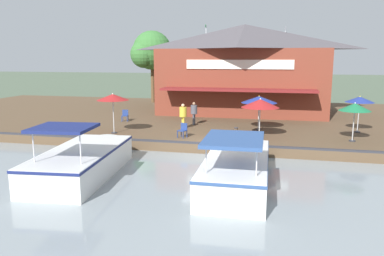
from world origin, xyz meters
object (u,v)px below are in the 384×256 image
Objects in this scene: patio_umbrella_back_row at (355,107)px; tree_upstream_bank at (150,52)px; motorboat_fourth_along at (238,164)px; person_near_entrance at (194,111)px; patio_umbrella_far_corner at (260,103)px; cafe_chair_back_row_seat at (183,130)px; motorboat_mid_row at (88,157)px; mooring_post at (236,136)px; patio_umbrella_by_entrance at (360,100)px; waterfront_restaurant at (244,68)px; tree_behind_restaurant at (277,62)px; patio_umbrella_mid_patio_right at (113,97)px; patio_umbrella_near_quay_edge at (259,100)px; cafe_chair_mid_patio at (125,115)px; person_mid_patio at (183,113)px.

patio_umbrella_back_row is 23.38m from tree_upstream_bank.
tree_upstream_bank reaches higher than motorboat_fourth_along.
patio_umbrella_far_corner is at bearing 54.72° from person_near_entrance.
cafe_chair_back_row_seat is 0.11× the size of motorboat_mid_row.
person_near_entrance is at bearing -147.41° from mooring_post.
patio_umbrella_by_entrance reaches higher than cafe_chair_back_row_seat.
waterfront_restaurant is at bearing -176.40° from mooring_post.
tree_behind_restaurant is at bearing 156.91° from person_near_entrance.
tree_behind_restaurant is (-18.51, 1.94, 3.77)m from mooring_post.
patio_umbrella_back_row is 1.38× the size of person_near_entrance.
mooring_post is at bearing 31.65° from tree_upstream_bank.
patio_umbrella_mid_patio_right is 0.32× the size of motorboat_mid_row.
patio_umbrella_near_quay_edge reaches higher than patio_umbrella_back_row.
cafe_chair_back_row_seat is at bearing -69.16° from patio_umbrella_by_entrance.
waterfront_restaurant is 11.07m from tree_upstream_bank.
patio_umbrella_back_row is 0.28× the size of motorboat_mid_row.
patio_umbrella_mid_patio_right is at bearing -93.56° from cafe_chair_back_row_seat.
person_near_entrance is 14.43m from tree_behind_restaurant.
mooring_post is at bearing -69.85° from patio_umbrella_back_row.
patio_umbrella_mid_patio_right is 2.94× the size of cafe_chair_mid_patio.
motorboat_mid_row is (10.53, 2.59, -0.33)m from cafe_chair_mid_patio.
patio_umbrella_near_quay_edge is at bearing -175.69° from patio_umbrella_far_corner.
waterfront_restaurant is at bearing 163.21° from motorboat_mid_row.
tree_upstream_bank is (-22.01, -11.50, 5.14)m from motorboat_fourth_along.
motorboat_fourth_along is at bearing -3.46° from tree_behind_restaurant.
person_near_entrance is (-0.95, -4.53, -1.00)m from patio_umbrella_near_quay_edge.
patio_umbrella_far_corner is at bearing 70.08° from cafe_chair_mid_patio.
waterfront_restaurant reaches higher than tree_behind_restaurant.
patio_umbrella_far_corner is at bearing 71.88° from person_mid_patio.
tree_behind_restaurant reaches higher than cafe_chair_back_row_seat.
patio_umbrella_far_corner is 19.90m from tree_upstream_bank.
patio_umbrella_mid_patio_right reaches higher than person_mid_patio.
tree_behind_restaurant reaches higher than motorboat_fourth_along.
motorboat_mid_row is at bearing 13.84° from cafe_chair_mid_patio.
motorboat_mid_row is at bearing -86.98° from motorboat_fourth_along.
motorboat_fourth_along is (8.91, -0.39, -1.84)m from patio_umbrella_near_quay_edge.
mooring_post is (-4.28, -0.56, 0.33)m from motorboat_fourth_along.
motorboat_mid_row is 7.83m from mooring_post.
cafe_chair_mid_patio is (-3.63, -10.02, -1.55)m from patio_umbrella_far_corner.
tree_upstream_bank is at bearing -153.17° from person_mid_patio.
tree_behind_restaurant is (-16.25, 0.80, 2.23)m from patio_umbrella_far_corner.
cafe_chair_back_row_seat is at bearing 13.98° from person_mid_patio.
patio_umbrella_far_corner reaches higher than cafe_chair_back_row_seat.
patio_umbrella_by_entrance is 0.29× the size of motorboat_fourth_along.
patio_umbrella_back_row is at bearing 118.88° from motorboat_mid_row.
tree_upstream_bank is (0.77, -12.87, 1.04)m from tree_behind_restaurant.
patio_umbrella_far_corner is 6.66m from patio_umbrella_by_entrance.
mooring_post is 18.99m from tree_behind_restaurant.
patio_umbrella_mid_patio_right is 6.66m from motorboat_mid_row.
cafe_chair_mid_patio is at bearing -103.21° from patio_umbrella_back_row.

